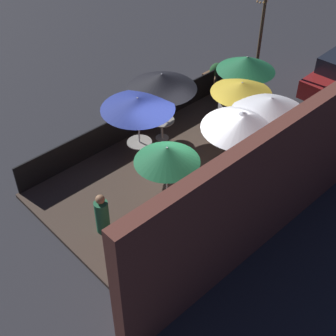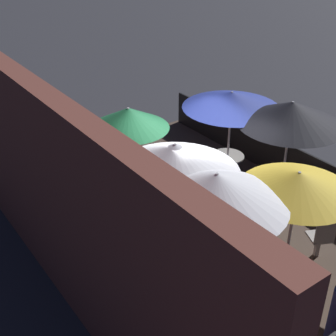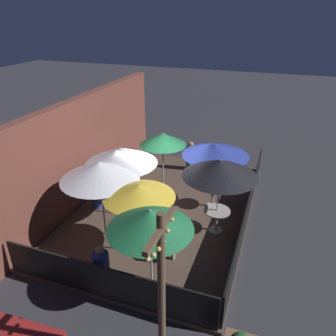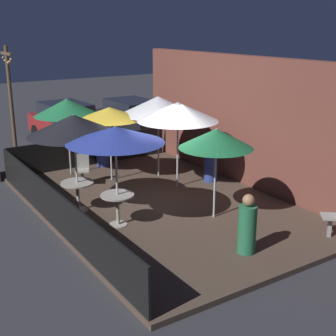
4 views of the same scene
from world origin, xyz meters
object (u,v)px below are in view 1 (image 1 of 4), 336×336
at_px(patio_umbrella_3, 242,120).
at_px(patio_chair_1, 217,116).
at_px(patio_chair_0, 139,273).
at_px(patio_umbrella_4, 246,64).
at_px(patio_umbrella_6, 242,88).
at_px(planter_box, 216,76).
at_px(patio_umbrella_2, 167,154).
at_px(patron_0, 264,186).
at_px(dining_table_0, 140,146).
at_px(patron_1, 102,215).
at_px(patio_umbrella_1, 162,81).
at_px(dining_table_1, 162,124).
at_px(patio_umbrella_0, 138,103).
at_px(patron_2, 274,115).
at_px(patio_umbrella_5, 271,106).
at_px(light_post, 261,35).

height_order(patio_umbrella_3, patio_chair_1, patio_umbrella_3).
relative_size(patio_umbrella_3, patio_chair_0, 2.61).
distance_m(patio_umbrella_4, patio_umbrella_6, 1.46).
bearing_deg(patio_chair_0, planter_box, -17.28).
distance_m(patio_umbrella_2, patio_umbrella_3, 2.41).
xyz_separation_m(patio_umbrella_3, patron_0, (0.12, 1.11, -1.62)).
distance_m(dining_table_0, patron_1, 3.08).
height_order(patio_umbrella_1, dining_table_1, patio_umbrella_1).
bearing_deg(patio_umbrella_0, patio_umbrella_4, 172.73).
height_order(patio_umbrella_1, patio_umbrella_2, patio_umbrella_1).
xyz_separation_m(dining_table_1, patron_2, (-3.19, 2.19, -0.05)).
distance_m(patio_umbrella_0, dining_table_1, 2.10).
distance_m(patio_umbrella_4, patio_chair_0, 8.19).
xyz_separation_m(patio_umbrella_0, patron_2, (-4.53, 1.77, -1.61)).
bearing_deg(patron_1, patio_umbrella_1, 44.81).
distance_m(dining_table_0, patio_chair_1, 3.13).
height_order(patio_chair_1, patron_0, patron_0).
relative_size(patio_umbrella_5, patio_chair_0, 2.62).
distance_m(patio_umbrella_1, planter_box, 4.77).
xyz_separation_m(dining_table_0, patio_chair_0, (3.14, 3.64, -0.08)).
height_order(patron_0, planter_box, patron_0).
xyz_separation_m(patio_umbrella_4, patio_umbrella_6, (1.21, 0.81, -0.08)).
bearing_deg(dining_table_1, patron_1, 26.53).
height_order(patio_umbrella_1, patio_umbrella_4, patio_umbrella_1).
bearing_deg(patio_chair_1, patron_2, 163.47).
height_order(dining_table_0, planter_box, planter_box).
bearing_deg(patron_1, patio_chair_1, 29.38).
bearing_deg(patio_umbrella_3, patio_umbrella_2, -12.44).
bearing_deg(patio_umbrella_6, planter_box, -128.12).
bearing_deg(patio_umbrella_1, patio_umbrella_2, 49.58).
relative_size(patio_umbrella_2, patio_umbrella_4, 0.93).
xyz_separation_m(dining_table_1, patio_chair_0, (4.48, 4.06, -0.07)).
xyz_separation_m(patio_umbrella_5, patron_2, (-1.88, -0.99, -1.64)).
distance_m(patio_chair_0, patron_1, 2.13).
bearing_deg(patio_umbrella_1, patio_umbrella_4, 161.76).
distance_m(planter_box, light_post, 2.37).
bearing_deg(patio_umbrella_5, patio_umbrella_0, -46.13).
height_order(dining_table_1, patio_chair_1, patio_chair_1).
xyz_separation_m(patio_umbrella_6, patron_2, (-1.47, 0.41, -1.48)).
xyz_separation_m(dining_table_0, patron_0, (-1.36, 3.78, -0.04)).
distance_m(patio_umbrella_0, patio_umbrella_6, 3.36).
relative_size(patio_umbrella_2, patio_umbrella_3, 0.90).
distance_m(patio_umbrella_2, patron_2, 5.58).
distance_m(patio_umbrella_4, patio_umbrella_5, 2.75).
bearing_deg(patio_umbrella_6, patio_umbrella_5, 73.42).
relative_size(patio_chair_1, patron_1, 0.72).
bearing_deg(light_post, patio_umbrella_1, 1.19).
relative_size(patio_umbrella_3, dining_table_0, 3.14).
distance_m(patio_umbrella_2, patio_chair_0, 3.08).
bearing_deg(patio_umbrella_2, planter_box, -148.46).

